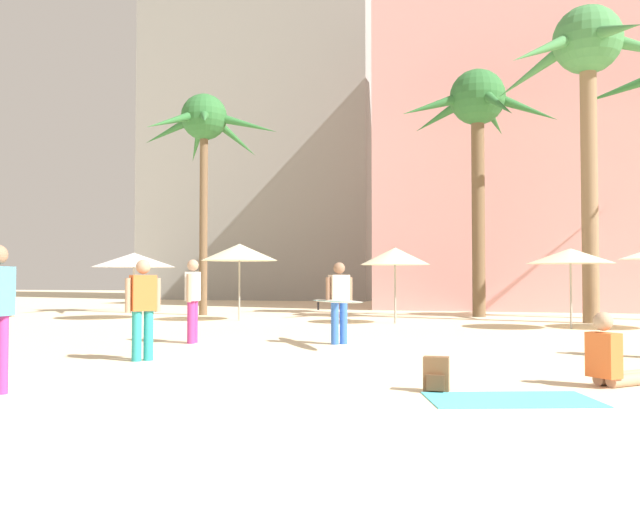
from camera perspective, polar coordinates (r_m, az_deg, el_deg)
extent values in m
plane|color=beige|center=(6.50, -5.40, -14.03)|extent=(120.00, 120.00, 0.00)
cube|color=pink|center=(34.37, 22.18, 9.07)|extent=(18.95, 10.98, 15.65)
cube|color=gray|center=(49.44, -4.10, 18.95)|extent=(15.31, 9.97, 37.92)
cylinder|color=#896B4C|center=(22.21, 21.96, 5.98)|extent=(0.50, 0.50, 8.72)
sphere|color=#428447|center=(23.21, 21.82, 16.71)|extent=(2.09, 2.09, 2.09)
cone|color=#428447|center=(24.71, 22.05, 14.09)|extent=(0.88, 2.73, 1.63)
cone|color=#428447|center=(23.66, 17.71, 14.73)|extent=(2.60, 1.62, 1.65)
cone|color=#428447|center=(21.78, 18.60, 16.39)|extent=(2.31, 2.18, 1.53)
cone|color=#428447|center=(21.50, 23.95, 17.22)|extent=(1.30, 2.80, 1.18)
cylinder|color=brown|center=(25.30, -9.88, 3.41)|extent=(0.30, 0.30, 7.39)
sphere|color=#2D6B33|center=(25.91, -9.84, 11.58)|extent=(1.72, 1.72, 1.72)
cone|color=#2D6B33|center=(25.43, -6.30, 11.08)|extent=(2.49, 0.75, 1.01)
cone|color=#2D6B33|center=(26.72, -7.23, 9.93)|extent=(1.39, 2.27, 1.45)
cone|color=#2D6B33|center=(27.19, -10.42, 9.58)|extent=(1.65, 2.08, 1.59)
cone|color=#2D6B33|center=(26.74, -12.69, 10.34)|extent=(2.47, 0.77, 1.12)
cone|color=#2D6B33|center=(24.77, -12.50, 11.18)|extent=(1.20, 2.40, 1.24)
cone|color=#2D6B33|center=(24.27, -9.81, 11.54)|extent=(1.40, 2.35, 1.15)
cone|color=#2D6B33|center=(25.22, 24.99, 13.01)|extent=(3.37, 0.93, 1.40)
cylinder|color=brown|center=(24.53, 13.33, 4.13)|extent=(0.46, 0.46, 7.85)
sphere|color=#2D6B33|center=(25.24, 13.26, 13.02)|extent=(1.98, 1.98, 1.98)
cone|color=#2D6B33|center=(25.20, 17.02, 11.95)|extent=(2.43, 0.57, 1.36)
cone|color=#2D6B33|center=(26.64, 14.47, 11.29)|extent=(1.14, 2.46, 1.26)
cone|color=#2D6B33|center=(26.08, 10.19, 11.63)|extent=(2.31, 1.66, 1.20)
cone|color=#2D6B33|center=(24.55, 9.63, 12.53)|extent=(2.40, 1.47, 1.16)
cone|color=#2D6B33|center=(23.73, 14.85, 12.48)|extent=(1.44, 2.28, 1.60)
cylinder|color=gray|center=(23.36, -15.58, -2.46)|extent=(0.06, 0.06, 2.22)
cone|color=white|center=(23.36, -15.57, -0.33)|extent=(2.77, 2.77, 0.48)
cylinder|color=gray|center=(19.22, 20.57, -2.62)|extent=(0.06, 0.06, 2.17)
cone|color=beige|center=(19.23, 20.54, 0.01)|extent=(2.29, 2.29, 0.41)
cylinder|color=gray|center=(20.33, 6.41, -2.51)|extent=(0.06, 0.06, 2.29)
cone|color=beige|center=(20.34, 6.40, -0.01)|extent=(2.12, 2.12, 0.52)
cylinder|color=gray|center=(21.77, -6.88, -2.22)|extent=(0.06, 0.06, 2.48)
cone|color=beige|center=(21.79, -6.87, 0.32)|extent=(2.49, 2.49, 0.54)
cube|color=#4CC6D6|center=(7.95, 15.97, -11.66)|extent=(2.07, 1.51, 0.01)
cube|color=brown|center=(8.29, 9.87, -9.89)|extent=(0.30, 0.18, 0.42)
cube|color=brown|center=(8.18, 9.79, -10.59)|extent=(0.21, 0.06, 0.18)
cylinder|color=blue|center=(13.95, 2.02, -5.65)|extent=(0.23, 0.23, 0.91)
cylinder|color=blue|center=(13.86, 1.27, -5.68)|extent=(0.23, 0.23, 0.91)
cube|color=beige|center=(13.88, 1.64, -2.71)|extent=(0.45, 0.42, 0.53)
sphere|color=#936B51|center=(13.88, 1.64, -1.04)|extent=(0.34, 0.34, 0.24)
cylinder|color=#936B51|center=(13.99, 2.57, -2.85)|extent=(0.14, 0.14, 0.50)
cylinder|color=#936B51|center=(13.77, 0.70, -2.87)|extent=(0.14, 0.14, 0.50)
ellipsoid|color=white|center=(13.59, 1.34, -3.87)|extent=(1.89, 2.67, 0.12)
ellipsoid|color=#3DB7B7|center=(13.59, 1.34, -3.87)|extent=(1.91, 2.69, 0.08)
cube|color=black|center=(14.73, -0.16, -4.27)|extent=(0.07, 0.10, 0.18)
cylinder|color=teal|center=(11.49, -15.34, -6.59)|extent=(0.23, 0.23, 0.82)
cylinder|color=teal|center=(11.55, -14.40, -6.58)|extent=(0.23, 0.23, 0.82)
cube|color=orange|center=(11.48, -14.84, -3.06)|extent=(0.43, 0.45, 0.59)
sphere|color=tan|center=(11.48, -14.82, -0.88)|extent=(0.34, 0.34, 0.24)
cylinder|color=tan|center=(11.40, -16.02, -3.23)|extent=(0.14, 0.14, 0.56)
cylinder|color=tan|center=(11.57, -13.67, -3.23)|extent=(0.14, 0.14, 0.56)
cylinder|color=#B7337F|center=(14.31, -10.92, -5.56)|extent=(0.18, 0.18, 0.89)
cylinder|color=#B7337F|center=(14.50, -10.67, -5.51)|extent=(0.18, 0.18, 0.89)
cube|color=white|center=(14.38, -10.78, -2.55)|extent=(0.27, 0.43, 0.61)
sphere|color=tan|center=(14.38, -10.77, -0.78)|extent=(0.27, 0.27, 0.24)
cylinder|color=tan|center=(14.14, -11.10, -2.70)|extent=(0.11, 0.11, 0.58)
cylinder|color=tan|center=(14.62, -10.47, -2.68)|extent=(0.11, 0.11, 0.58)
cylinder|color=#B7337F|center=(8.83, -25.51, -7.59)|extent=(0.17, 0.17, 0.92)
cylinder|color=#936B51|center=(8.91, -24.88, -2.94)|extent=(0.11, 0.11, 0.55)
cylinder|color=tan|center=(9.65, 24.27, -9.39)|extent=(0.76, 0.72, 0.16)
cylinder|color=tan|center=(9.53, 25.22, -9.48)|extent=(0.76, 0.72, 0.16)
cube|color=orange|center=(9.21, 23.00, -7.76)|extent=(0.43, 0.44, 0.56)
sphere|color=tan|center=(9.17, 22.96, -5.15)|extent=(0.34, 0.34, 0.24)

